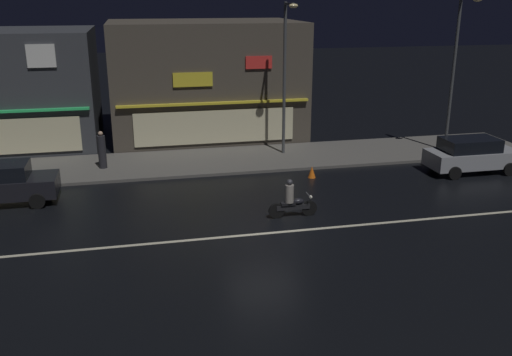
{
  "coord_description": "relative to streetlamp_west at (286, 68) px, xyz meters",
  "views": [
    {
      "loc": [
        -4.19,
        -17.73,
        8.04
      ],
      "look_at": [
        0.39,
        3.12,
        1.06
      ],
      "focal_mm": 39.17,
      "sensor_mm": 36.0,
      "label": 1
    }
  ],
  "objects": [
    {
      "name": "storefront_center_block",
      "position": [
        -13.23,
        5.87,
        -1.46
      ],
      "size": [
        7.23,
        7.91,
        6.31
      ],
      "color": "#383A3F",
      "rests_on": "ground"
    },
    {
      "name": "ground_plane",
      "position": [
        -3.34,
        -9.6,
        -4.61
      ],
      "size": [
        140.0,
        140.0,
        0.0
      ],
      "primitive_type": "plane",
      "color": "black"
    },
    {
      "name": "parked_car_near_kerb",
      "position": [
        -13.04,
        -4.36,
        -3.74
      ],
      "size": [
        4.3,
        1.98,
        1.67
      ],
      "color": "black",
      "rests_on": "ground"
    },
    {
      "name": "storefront_left_block",
      "position": [
        -3.34,
        5.79,
        -1.28
      ],
      "size": [
        10.86,
        7.73,
        6.68
      ],
      "color": "#4C443A",
      "rests_on": "ground"
    },
    {
      "name": "streetlamp_mid",
      "position": [
        8.63,
        -1.38,
        0.14
      ],
      "size": [
        0.44,
        1.64,
        7.91
      ],
      "color": "#47494C",
      "rests_on": "sidewalk_far"
    },
    {
      "name": "traffic_cone",
      "position": [
        0.3,
        -3.8,
        -4.34
      ],
      "size": [
        0.36,
        0.36,
        0.55
      ],
      "primitive_type": "cone",
      "color": "orange",
      "rests_on": "ground"
    },
    {
      "name": "streetlamp_west",
      "position": [
        0.0,
        0.0,
        0.0
      ],
      "size": [
        0.44,
        1.64,
        7.64
      ],
      "color": "#47494C",
      "rests_on": "sidewalk_far"
    },
    {
      "name": "lane_divider_stripe",
      "position": [
        -3.34,
        -9.6,
        -4.61
      ],
      "size": [
        31.31,
        0.16,
        0.01
      ],
      "primitive_type": "cube",
      "color": "beige",
      "rests_on": "ground"
    },
    {
      "name": "pedestrian_on_sidewalk",
      "position": [
        -9.21,
        -0.58,
        -3.64
      ],
      "size": [
        0.38,
        0.38,
        1.81
      ],
      "rotation": [
        0.0,
        0.0,
        0.84
      ],
      "color": "#232328",
      "rests_on": "sidewalk_far"
    },
    {
      "name": "parked_car_trailing",
      "position": [
        7.97,
        -4.59,
        -3.74
      ],
      "size": [
        4.3,
        1.98,
        1.67
      ],
      "rotation": [
        0.0,
        0.0,
        3.14
      ],
      "color": "#9EA0A5",
      "rests_on": "ground"
    },
    {
      "name": "motorcycle_lead",
      "position": [
        -1.95,
        -8.28,
        -3.98
      ],
      "size": [
        1.9,
        0.6,
        1.52
      ],
      "rotation": [
        0.0,
        0.0,
        0.12
      ],
      "color": "black",
      "rests_on": "ground"
    },
    {
      "name": "sidewalk_far",
      "position": [
        -3.34,
        -0.32,
        -4.54
      ],
      "size": [
        32.96,
        4.65,
        0.14
      ],
      "primitive_type": "cube",
      "color": "#5B5954",
      "rests_on": "ground"
    }
  ]
}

